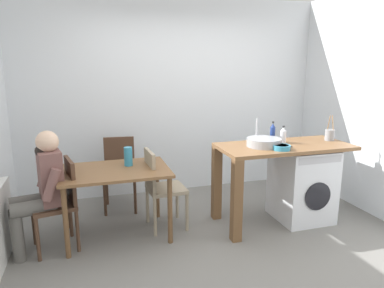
{
  "coord_description": "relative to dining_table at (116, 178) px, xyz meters",
  "views": [
    {
      "loc": [
        -1.18,
        -3.1,
        1.81
      ],
      "look_at": [
        -0.11,
        0.45,
        0.97
      ],
      "focal_mm": 33.06,
      "sensor_mm": 36.0,
      "label": 1
    }
  ],
  "objects": [
    {
      "name": "dining_table",
      "position": [
        0.0,
        0.0,
        0.0
      ],
      "size": [
        1.1,
        0.76,
        0.74
      ],
      "color": "brown",
      "rests_on": "ground_plane"
    },
    {
      "name": "sink_basin",
      "position": [
        1.6,
        -0.19,
        0.32
      ],
      "size": [
        0.38,
        0.38,
        0.09
      ],
      "primitive_type": "cylinder",
      "color": "#9EA0A5",
      "rests_on": "kitchen_counter"
    },
    {
      "name": "bottle_tall_green",
      "position": [
        1.8,
        -0.03,
        0.39
      ],
      "size": [
        0.06,
        0.06,
        0.24
      ],
      "color": "navy",
      "rests_on": "kitchen_counter"
    },
    {
      "name": "tap",
      "position": [
        1.6,
        -0.01,
        0.42
      ],
      "size": [
        0.02,
        0.02,
        0.28
      ],
      "primitive_type": "cylinder",
      "color": "#B2B2B7",
      "rests_on": "kitchen_counter"
    },
    {
      "name": "kitchen_counter",
      "position": [
        1.65,
        -0.19,
        0.12
      ],
      "size": [
        1.5,
        0.68,
        0.92
      ],
      "color": "brown",
      "rests_on": "ground_plane"
    },
    {
      "name": "utensil_crock",
      "position": [
        2.5,
        -0.14,
        0.35
      ],
      "size": [
        0.11,
        0.11,
        0.3
      ],
      "color": "gray",
      "rests_on": "kitchen_counter"
    },
    {
      "name": "mixing_bowl",
      "position": [
        1.7,
        -0.39,
        0.31
      ],
      "size": [
        0.19,
        0.19,
        0.05
      ],
      "color": "teal",
      "rests_on": "kitchen_counter"
    },
    {
      "name": "chair_opposite",
      "position": [
        0.48,
        0.05,
        -0.14
      ],
      "size": [
        0.42,
        0.42,
        0.9
      ],
      "rotation": [
        0.0,
        0.0,
        -1.52
      ],
      "color": "gray",
      "rests_on": "ground_plane"
    },
    {
      "name": "ground_plane",
      "position": [
        0.93,
        -0.5,
        -0.64
      ],
      "size": [
        5.46,
        5.46,
        0.0
      ],
      "primitive_type": "plane",
      "color": "slate"
    },
    {
      "name": "vase",
      "position": [
        0.15,
        0.1,
        0.2
      ],
      "size": [
        0.09,
        0.09,
        0.2
      ],
      "primitive_type": "cylinder",
      "color": "teal",
      "rests_on": "dining_table"
    },
    {
      "name": "seated_person",
      "position": [
        -0.7,
        -0.12,
        0.03
      ],
      "size": [
        0.54,
        0.54,
        1.2
      ],
      "rotation": [
        0.0,
        0.0,
        1.78
      ],
      "color": "#595651",
      "rests_on": "ground_plane"
    },
    {
      "name": "wall_back",
      "position": [
        0.93,
        1.25,
        0.71
      ],
      "size": [
        4.6,
        0.1,
        2.7
      ],
      "primitive_type": "cube",
      "color": "silver",
      "rests_on": "ground_plane"
    },
    {
      "name": "chair_spare_by_wall",
      "position": [
        0.11,
        0.77,
        -0.14
      ],
      "size": [
        0.45,
        0.45,
        0.9
      ],
      "rotation": [
        0.0,
        0.0,
        3.02
      ],
      "color": "#4C3323",
      "rests_on": "ground_plane"
    },
    {
      "name": "washing_machine",
      "position": [
        2.13,
        -0.19,
        -0.21
      ],
      "size": [
        0.6,
        0.61,
        0.86
      ],
      "color": "silver",
      "rests_on": "ground_plane"
    },
    {
      "name": "scissors",
      "position": [
        1.82,
        -0.29,
        0.28
      ],
      "size": [
        0.15,
        0.06,
        0.01
      ],
      "color": "#B2B2B7",
      "rests_on": "kitchen_counter"
    },
    {
      "name": "bottle_squat_brown",
      "position": [
        1.88,
        -0.12,
        0.37
      ],
      "size": [
        0.07,
        0.07,
        0.2
      ],
      "color": "silver",
      "rests_on": "kitchen_counter"
    },
    {
      "name": "chair_person_seat",
      "position": [
        -0.55,
        -0.08,
        -0.14
      ],
      "size": [
        0.48,
        0.48,
        0.9
      ],
      "rotation": [
        0.0,
        0.0,
        1.78
      ],
      "color": "#4C3323",
      "rests_on": "ground_plane"
    }
  ]
}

